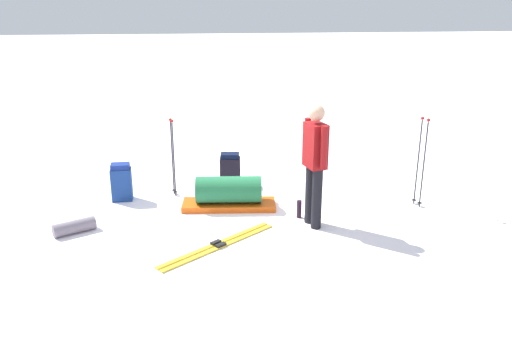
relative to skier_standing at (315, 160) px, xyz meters
name	(u,v)px	position (x,y,z in m)	size (l,w,h in m)	color
ground_plane	(256,214)	(0.45, 0.74, -0.95)	(80.00, 80.00, 0.00)	white
skier_standing	(315,160)	(0.00, 0.00, 0.00)	(0.56, 0.29, 1.70)	black
ski_pair_near	(218,245)	(-0.50, 1.34, -0.94)	(1.24, 1.55, 0.05)	gold
backpack_large_dark	(230,169)	(1.80, 1.02, -0.69)	(0.26, 0.36, 0.54)	black
backpack_bright	(122,182)	(1.27, 2.75, -0.66)	(0.23, 0.32, 0.59)	navy
ski_poles_planted_near	(173,153)	(1.40, 1.94, -0.26)	(0.16, 0.10, 1.25)	black
ski_poles_planted_far	(421,158)	(0.52, -1.74, -0.20)	(0.19, 0.11, 1.37)	black
gear_sled	(229,194)	(0.76, 1.11, -0.73)	(0.58, 1.43, 0.49)	#DB5210
sleeping_mat_rolled	(74,227)	(0.12, 3.24, -0.86)	(0.18, 0.18, 0.55)	slate
thermos_bottle	(299,209)	(0.27, 0.14, -0.82)	(0.07, 0.07, 0.26)	black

